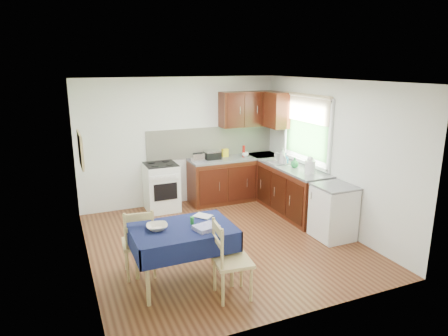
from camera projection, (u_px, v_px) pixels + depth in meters
name	position (u px, v px, depth m)	size (l,w,h in m)	color
floor	(222.00, 242.00, 6.33)	(4.20, 4.20, 0.00)	#4B2514
ceiling	(222.00, 81.00, 5.69)	(4.00, 4.20, 0.02)	white
wall_back	(181.00, 142.00, 7.88)	(4.00, 0.02, 2.50)	white
wall_front	(301.00, 211.00, 4.14)	(4.00, 0.02, 2.50)	white
wall_left	(82.00, 180.00, 5.25)	(0.02, 4.20, 2.50)	white
wall_right	(330.00, 154.00, 6.77)	(0.02, 4.20, 2.50)	white
base_cabinets	(261.00, 185.00, 7.85)	(1.90, 2.30, 0.86)	#381A09
worktop_back	(235.00, 158.00, 8.10)	(1.90, 0.60, 0.04)	slate
worktop_right	(293.00, 168.00, 7.33)	(0.60, 1.70, 0.04)	slate
worktop_corner	(263.00, 155.00, 8.35)	(0.60, 0.60, 0.04)	slate
splashback	(212.00, 142.00, 8.12)	(2.70, 0.02, 0.60)	#F0E7CB
upper_cabinets	(257.00, 109.00, 8.04)	(1.20, 0.85, 0.70)	#381A09
stove	(161.00, 187.00, 7.62)	(0.60, 0.61, 0.92)	white
window	(307.00, 125.00, 7.28)	(0.04, 1.48, 1.26)	#295924
fridge	(333.00, 212.00, 6.37)	(0.58, 0.60, 0.89)	white
corkboard	(81.00, 150.00, 5.44)	(0.04, 0.62, 0.47)	tan
dining_table	(183.00, 235.00, 4.99)	(1.26, 0.85, 0.76)	#0F163C
chair_far	(139.00, 241.00, 5.20)	(0.46, 0.46, 0.95)	tan
chair_near	(229.00, 258.00, 4.71)	(0.47, 0.47, 0.97)	tan
toaster	(198.00, 158.00, 7.70)	(0.24, 0.14, 0.18)	silver
sandwich_press	(212.00, 155.00, 7.93)	(0.30, 0.26, 0.18)	black
sauce_bottle	(244.00, 151.00, 8.08)	(0.05, 0.05, 0.24)	#B7170E
yellow_packet	(225.00, 153.00, 8.12)	(0.12, 0.08, 0.16)	yellow
dish_rack	(280.00, 162.00, 7.59)	(0.41, 0.32, 0.20)	gray
kettle	(310.00, 166.00, 6.87)	(0.18, 0.18, 0.30)	white
cup	(245.00, 155.00, 8.11)	(0.13, 0.13, 0.10)	white
soap_bottle_a	(283.00, 156.00, 7.49)	(0.12, 0.12, 0.31)	white
soap_bottle_b	(285.00, 159.00, 7.52)	(0.09, 0.09, 0.20)	#1D61AD
soap_bottle_c	(295.00, 163.00, 7.26)	(0.15, 0.15, 0.19)	green
plate_bowl	(157.00, 227.00, 4.89)	(0.26, 0.26, 0.06)	beige
book	(199.00, 218.00, 5.23)	(0.17, 0.23, 0.02)	white
spice_jar	(192.00, 220.00, 5.06)	(0.05, 0.05, 0.10)	#23822E
tea_towel	(206.00, 227.00, 4.90)	(0.29, 0.23, 0.05)	navy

